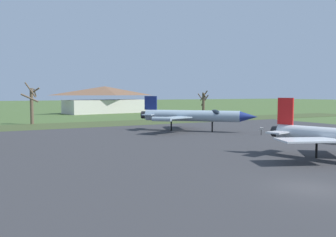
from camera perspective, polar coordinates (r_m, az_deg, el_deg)
The scene contains 8 objects.
ground_plane at distance 22.66m, azimuth 21.57°, elevation -10.43°, with size 600.00×600.00×0.00m, color #425B2D.
asphalt_apron at distance 34.93m, azimuth 0.64°, elevation -5.11°, with size 80.79×53.71×0.05m, color #333335.
grass_verge_strip at distance 65.35m, azimuth -13.74°, elevation -0.99°, with size 140.79×12.00×0.06m, color #3B4826.
jet_fighter_front_left at distance 52.41m, azimuth 4.18°, elevation 0.47°, with size 14.59×14.73×5.21m.
info_placard_front_left at distance 49.16m, azimuth 14.68°, elevation -1.81°, with size 0.61×0.37×1.09m.
bare_tree_left_of_center at distance 69.15m, azimuth -20.96°, elevation 2.30°, with size 3.50×3.54×7.64m.
bare_tree_center at distance 87.30m, azimuth 5.69°, elevation 2.45°, with size 2.71×2.25×6.41m.
visitor_building at distance 105.21m, azimuth -10.05°, elevation 2.98°, with size 24.84×12.92×7.76m.
Camera 1 is at (-17.05, -13.88, 5.52)m, focal length 38.13 mm.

